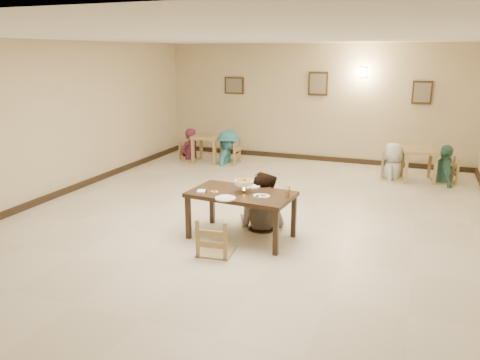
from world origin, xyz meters
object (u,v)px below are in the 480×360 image
at_px(main_table, 241,198).
at_px(bg_chair_ll, 189,143).
at_px(bg_diner_b, 228,130).
at_px(chair_near, 216,219).
at_px(bg_diner_c, 395,143).
at_px(bg_table_left, 207,141).
at_px(bg_chair_lr, 228,143).
at_px(bg_diner_a, 189,128).
at_px(chair_far, 261,194).
at_px(bg_chair_rl, 394,156).
at_px(bg_chair_rr, 446,159).
at_px(drink_glass, 288,192).
at_px(main_diner, 263,172).
at_px(bg_table_right, 419,155).
at_px(bg_diner_d, 447,145).
at_px(curry_warmer, 244,182).

height_order(main_table, bg_chair_ll, bg_chair_ll).
relative_size(main_table, bg_diner_b, 0.93).
height_order(chair_near, bg_diner_b, bg_diner_b).
relative_size(bg_diner_b, bg_diner_c, 1.07).
relative_size(main_table, bg_table_left, 2.14).
height_order(bg_chair_lr, bg_diner_b, bg_diner_b).
height_order(bg_table_left, bg_chair_lr, bg_chair_lr).
xyz_separation_m(bg_diner_a, bg_diner_b, (1.12, -0.02, 0.03)).
bearing_deg(chair_far, bg_chair_ll, 131.28).
bearing_deg(bg_table_left, chair_far, -54.64).
bearing_deg(bg_table_left, bg_chair_rl, 0.65).
bearing_deg(bg_chair_rr, drink_glass, -36.24).
height_order(bg_diner_b, bg_diner_c, bg_diner_b).
bearing_deg(main_table, chair_near, -96.66).
relative_size(chair_far, main_diner, 0.57).
relative_size(main_diner, bg_table_right, 2.23).
bearing_deg(main_diner, drink_glass, 151.48).
distance_m(main_table, bg_table_left, 5.25).
bearing_deg(bg_diner_d, main_diner, 130.61).
bearing_deg(bg_chair_rl, chair_near, 155.85).
relative_size(chair_far, bg_diner_d, 0.62).
distance_m(curry_warmer, bg_diner_d, 5.45).
xyz_separation_m(bg_table_right, bg_diner_b, (-4.58, 0.07, 0.29)).
bearing_deg(main_table, main_diner, 79.70).
distance_m(bg_table_right, bg_chair_ll, 5.71).
bearing_deg(bg_chair_rl, bg_diner_c, -2.47).
xyz_separation_m(bg_table_left, bg_table_right, (5.14, -0.01, 0.01)).
xyz_separation_m(bg_chair_ll, bg_chair_rl, (5.16, -0.03, 0.06)).
height_order(drink_glass, bg_chair_lr, bg_chair_lr).
bearing_deg(bg_diner_b, bg_table_left, 89.76).
distance_m(main_table, main_diner, 0.65).
bearing_deg(bg_table_right, main_diner, -120.62).
bearing_deg(drink_glass, bg_table_right, 68.28).
distance_m(main_table, bg_chair_ll, 5.62).
xyz_separation_m(bg_chair_lr, bg_diner_c, (4.04, -0.01, 0.26)).
relative_size(bg_table_left, bg_chair_ll, 0.83).
relative_size(main_diner, bg_table_left, 2.44).
bearing_deg(bg_chair_ll, curry_warmer, -129.05).
distance_m(bg_table_right, bg_chair_rl, 0.55).
bearing_deg(bg_diner_c, bg_chair_ll, -85.74).
distance_m(bg_table_left, bg_diner_b, 0.64).
height_order(bg_chair_rl, bg_diner_b, bg_diner_b).
height_order(bg_table_right, bg_chair_rl, bg_chair_rl).
xyz_separation_m(bg_chair_lr, bg_chair_rr, (5.13, -0.02, -0.02)).
relative_size(main_table, bg_diner_d, 0.96).
height_order(main_diner, bg_chair_rr, main_diner).
relative_size(bg_chair_rr, bg_diner_b, 0.60).
height_order(chair_far, main_diner, main_diner).
relative_size(chair_near, drink_glass, 6.97).
distance_m(drink_glass, bg_chair_rr, 5.10).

